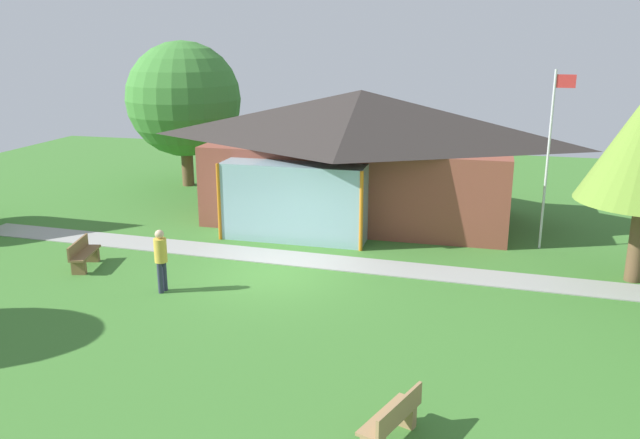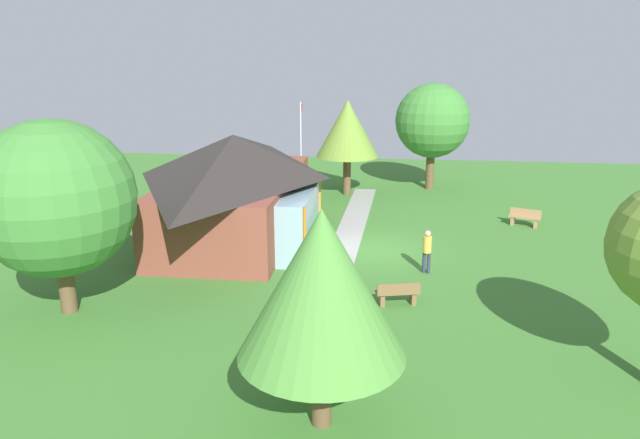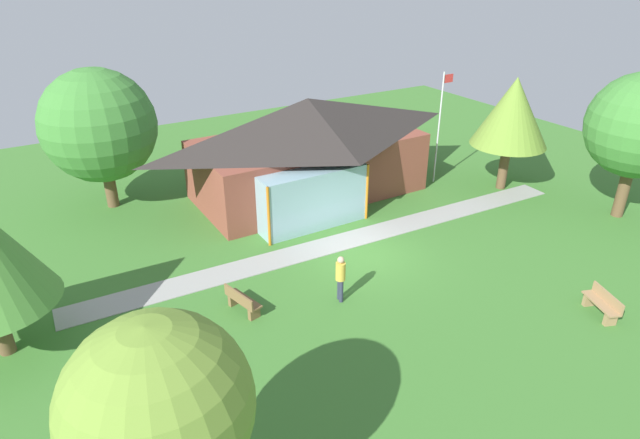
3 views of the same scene
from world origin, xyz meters
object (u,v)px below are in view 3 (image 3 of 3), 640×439
at_px(pavilion, 308,147).
at_px(bench_front_right, 602,304).
at_px(tree_east_hedge, 512,112).
at_px(tree_behind_pavilion_left, 99,126).
at_px(tree_lawn_corner, 158,407).
at_px(visitor_strolling_lawn, 341,275).
at_px(bench_mid_left, 242,302).
at_px(flagpole, 440,123).

relative_size(pavilion, bench_front_right, 7.53).
bearing_deg(tree_east_hedge, tree_behind_pavilion_left, 155.45).
bearing_deg(tree_lawn_corner, pavilion, 51.77).
relative_size(bench_front_right, visitor_strolling_lawn, 0.90).
distance_m(bench_mid_left, tree_behind_pavilion_left, 11.65).
distance_m(bench_front_right, visitor_strolling_lawn, 8.71).
bearing_deg(tree_east_hedge, bench_front_right, -120.43).
relative_size(bench_front_right, bench_mid_left, 1.00).
distance_m(flagpole, visitor_strolling_lawn, 12.19).
bearing_deg(visitor_strolling_lawn, tree_lawn_corner, 136.59).
xyz_separation_m(pavilion, tree_east_hedge, (8.83, -4.33, 1.45)).
relative_size(flagpole, visitor_strolling_lawn, 3.26).
relative_size(visitor_strolling_lawn, tree_east_hedge, 0.31).
xyz_separation_m(flagpole, visitor_strolling_lawn, (-10.09, -6.51, -2.11)).
bearing_deg(flagpole, visitor_strolling_lawn, -147.19).
relative_size(pavilion, tree_east_hedge, 2.09).
bearing_deg(tree_behind_pavilion_left, flagpole, -20.23).
height_order(pavilion, visitor_strolling_lawn, pavilion).
xyz_separation_m(visitor_strolling_lawn, tree_east_hedge, (12.43, 4.10, 2.91)).
xyz_separation_m(flagpole, bench_mid_left, (-13.25, -5.38, -2.73)).
height_order(flagpole, bench_mid_left, flagpole).
bearing_deg(bench_front_right, bench_mid_left, 78.85).
bearing_deg(visitor_strolling_lawn, bench_front_right, -116.74).
bearing_deg(bench_mid_left, tree_behind_pavilion_left, 176.15).
distance_m(flagpole, tree_behind_pavilion_left, 16.13).
distance_m(visitor_strolling_lawn, tree_lawn_corner, 9.71).
height_order(pavilion, flagpole, flagpole).
height_order(tree_east_hedge, tree_lawn_corner, tree_east_hedge).
bearing_deg(tree_behind_pavilion_left, bench_front_right, -55.12).
bearing_deg(visitor_strolling_lawn, pavilion, -13.39).
bearing_deg(tree_lawn_corner, tree_behind_pavilion_left, 82.21).
relative_size(pavilion, flagpole, 2.07).
bearing_deg(bench_front_right, flagpole, 5.73).
bearing_deg(flagpole, tree_lawn_corner, -145.41).
distance_m(tree_east_hedge, tree_lawn_corner, 22.11).
xyz_separation_m(flagpole, tree_east_hedge, (2.34, -2.40, 0.80)).
height_order(pavilion, tree_lawn_corner, tree_lawn_corner).
xyz_separation_m(flagpole, bench_front_right, (-3.10, -11.67, -2.73)).
xyz_separation_m(pavilion, tree_lawn_corner, (-11.04, -14.02, 1.32)).
relative_size(bench_front_right, tree_lawn_corner, 0.28).
height_order(bench_front_right, visitor_strolling_lawn, visitor_strolling_lawn).
bearing_deg(tree_east_hedge, pavilion, 153.89).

